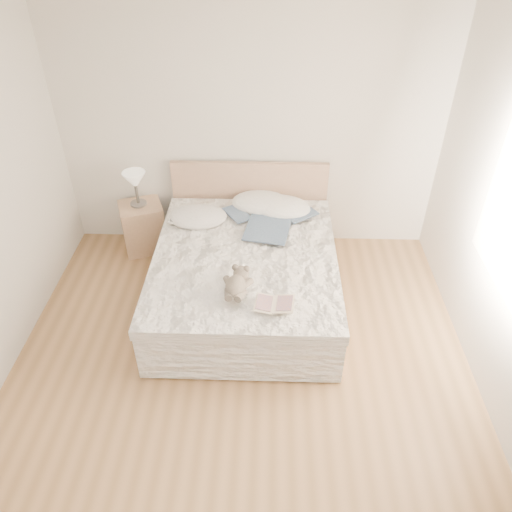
{
  "coord_description": "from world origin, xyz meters",
  "views": [
    {
      "loc": [
        0.22,
        -2.63,
        3.4
      ],
      "look_at": [
        0.11,
        1.05,
        0.62
      ],
      "focal_mm": 35.0,
      "sensor_mm": 36.0,
      "label": 1
    }
  ],
  "objects_px": {
    "photo_book": "(185,219)",
    "childrens_book": "(274,304)",
    "bed": "(246,272)",
    "table_lamp": "(135,182)",
    "teddy_bear": "(236,291)",
    "nightstand": "(143,227)"
  },
  "relations": [
    {
      "from": "bed",
      "to": "photo_book",
      "type": "height_order",
      "value": "bed"
    },
    {
      "from": "teddy_bear",
      "to": "bed",
      "type": "bearing_deg",
      "value": 92.94
    },
    {
      "from": "photo_book",
      "to": "childrens_book",
      "type": "height_order",
      "value": "photo_book"
    },
    {
      "from": "table_lamp",
      "to": "photo_book",
      "type": "height_order",
      "value": "table_lamp"
    },
    {
      "from": "bed",
      "to": "teddy_bear",
      "type": "height_order",
      "value": "bed"
    },
    {
      "from": "nightstand",
      "to": "photo_book",
      "type": "bearing_deg",
      "value": -32.66
    },
    {
      "from": "table_lamp",
      "to": "teddy_bear",
      "type": "distance_m",
      "value": 1.92
    },
    {
      "from": "childrens_book",
      "to": "teddy_bear",
      "type": "height_order",
      "value": "teddy_bear"
    },
    {
      "from": "bed",
      "to": "nightstand",
      "type": "relative_size",
      "value": 3.83
    },
    {
      "from": "bed",
      "to": "table_lamp",
      "type": "relative_size",
      "value": 5.53
    },
    {
      "from": "photo_book",
      "to": "childrens_book",
      "type": "relative_size",
      "value": 0.99
    },
    {
      "from": "childrens_book",
      "to": "teddy_bear",
      "type": "distance_m",
      "value": 0.35
    },
    {
      "from": "bed",
      "to": "photo_book",
      "type": "xyz_separation_m",
      "value": [
        -0.64,
        0.45,
        0.32
      ]
    },
    {
      "from": "photo_book",
      "to": "childrens_book",
      "type": "bearing_deg",
      "value": -52.67
    },
    {
      "from": "table_lamp",
      "to": "childrens_book",
      "type": "relative_size",
      "value": 1.16
    },
    {
      "from": "bed",
      "to": "childrens_book",
      "type": "distance_m",
      "value": 0.91
    },
    {
      "from": "photo_book",
      "to": "childrens_book",
      "type": "xyz_separation_m",
      "value": [
        0.91,
        -1.26,
        0.0
      ]
    },
    {
      "from": "bed",
      "to": "table_lamp",
      "type": "bearing_deg",
      "value": 145.4
    },
    {
      "from": "childrens_book",
      "to": "bed",
      "type": "bearing_deg",
      "value": 115.48
    },
    {
      "from": "bed",
      "to": "photo_book",
      "type": "distance_m",
      "value": 0.85
    },
    {
      "from": "childrens_book",
      "to": "teddy_bear",
      "type": "relative_size",
      "value": 1.05
    },
    {
      "from": "childrens_book",
      "to": "nightstand",
      "type": "bearing_deg",
      "value": 138.84
    }
  ]
}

